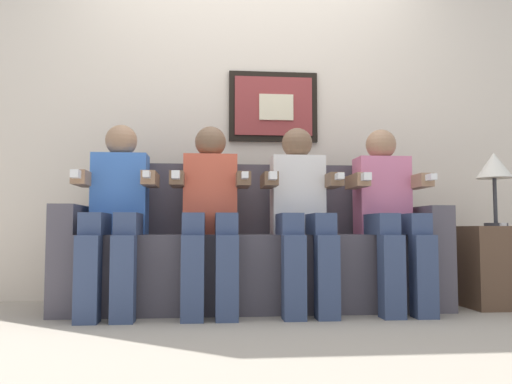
% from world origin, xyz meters
% --- Properties ---
extents(ground_plane, '(6.10, 6.10, 0.00)m').
position_xyz_m(ground_plane, '(0.00, 0.00, 0.00)').
color(ground_plane, '#9E9384').
extents(back_wall_assembly, '(4.70, 0.10, 2.60)m').
position_xyz_m(back_wall_assembly, '(0.00, 0.76, 1.30)').
color(back_wall_assembly, beige).
rests_on(back_wall_assembly, ground_plane).
extents(couch, '(2.30, 0.58, 0.90)m').
position_xyz_m(couch, '(0.00, 0.33, 0.31)').
color(couch, '#514C56').
rests_on(couch, ground_plane).
extents(person_leftmost, '(0.46, 0.56, 1.11)m').
position_xyz_m(person_leftmost, '(-0.81, 0.16, 0.61)').
color(person_leftmost, '#3F72CC').
rests_on(person_leftmost, ground_plane).
extents(person_left_center, '(0.46, 0.56, 1.11)m').
position_xyz_m(person_left_center, '(-0.27, 0.16, 0.61)').
color(person_left_center, '#D8593F').
rests_on(person_left_center, ground_plane).
extents(person_right_center, '(0.46, 0.56, 1.11)m').
position_xyz_m(person_right_center, '(0.27, 0.16, 0.61)').
color(person_right_center, white).
rests_on(person_right_center, ground_plane).
extents(person_rightmost, '(0.46, 0.56, 1.11)m').
position_xyz_m(person_rightmost, '(0.81, 0.16, 0.61)').
color(person_rightmost, pink).
rests_on(person_rightmost, ground_plane).
extents(side_table_right, '(0.40, 0.40, 0.50)m').
position_xyz_m(side_table_right, '(1.50, 0.22, 0.25)').
color(side_table_right, brown).
rests_on(side_table_right, ground_plane).
extents(table_lamp, '(0.22, 0.22, 0.46)m').
position_xyz_m(table_lamp, '(1.50, 0.20, 0.86)').
color(table_lamp, '#333338').
rests_on(table_lamp, side_table_right).
extents(spare_remote_on_table, '(0.04, 0.13, 0.02)m').
position_xyz_m(spare_remote_on_table, '(1.51, 0.18, 0.51)').
color(spare_remote_on_table, white).
rests_on(spare_remote_on_table, side_table_right).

